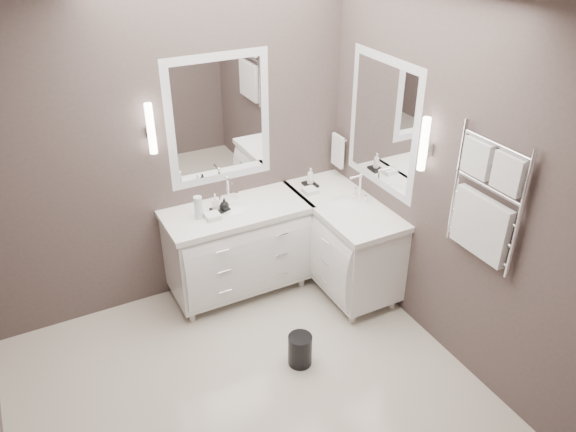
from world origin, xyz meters
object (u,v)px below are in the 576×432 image
towel_ladder (485,206)px  vanity_right (342,238)px  vanity_back (238,245)px  waste_bin (300,350)px

towel_ladder → vanity_right: bearing=99.8°
vanity_back → towel_ladder: (1.10, -1.63, 0.91)m
vanity_back → waste_bin: (0.04, -1.07, -0.36)m
vanity_right → waste_bin: 1.17m
towel_ladder → waste_bin: 1.74m
vanity_right → waste_bin: vanity_right is taller
vanity_right → towel_ladder: towel_ladder is taller
vanity_back → waste_bin: bearing=-87.7°
waste_bin → vanity_back: bearing=92.3°
vanity_back → vanity_right: (0.88, -0.33, 0.00)m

